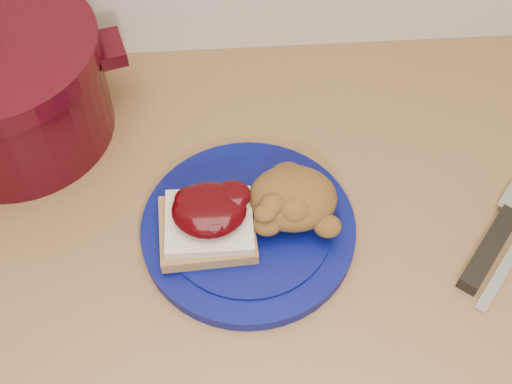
{
  "coord_description": "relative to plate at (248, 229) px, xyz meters",
  "views": [
    {
      "loc": [
        -0.04,
        1.1,
        1.52
      ],
      "look_at": [
        -0.02,
        1.51,
        0.95
      ],
      "focal_mm": 45.0,
      "sensor_mm": 36.0,
      "label": 1
    }
  ],
  "objects": [
    {
      "name": "plate",
      "position": [
        0.0,
        0.0,
        0.0
      ],
      "size": [
        0.25,
        0.25,
        0.02
      ],
      "primitive_type": "cylinder",
      "rotation": [
        0.0,
        0.0,
        -0.06
      ],
      "color": "#050A53",
      "rests_on": "wood_countertop"
    },
    {
      "name": "sandwich",
      "position": [
        -0.04,
        -0.01,
        0.03
      ],
      "size": [
        0.11,
        0.09,
        0.05
      ],
      "rotation": [
        0.0,
        0.0,
        -0.06
      ],
      "color": "olive",
      "rests_on": "plate"
    },
    {
      "name": "stuffing_mound",
      "position": [
        0.05,
        0.01,
        0.04
      ],
      "size": [
        0.1,
        0.09,
        0.05
      ],
      "primitive_type": "ellipsoid",
      "rotation": [
        0.0,
        0.0,
        -0.06
      ],
      "color": "brown",
      "rests_on": "plate"
    },
    {
      "name": "dutch_oven",
      "position": [
        -0.28,
        0.18,
        0.07
      ],
      "size": [
        0.31,
        0.31,
        0.16
      ],
      "rotation": [
        0.0,
        0.0,
        0.27
      ],
      "color": "#35050C",
      "rests_on": "wood_countertop"
    },
    {
      "name": "pepper_grinder",
      "position": [
        -0.25,
        0.18,
        0.05
      ],
      "size": [
        0.06,
        0.06,
        0.12
      ],
      "rotation": [
        0.0,
        0.0,
        0.28
      ],
      "color": "black",
      "rests_on": "wood_countertop"
    },
    {
      "name": "butter_knife",
      "position": [
        0.29,
        -0.05,
        -0.0
      ],
      "size": [
        0.11,
        0.13,
        0.0
      ],
      "primitive_type": "cube",
      "rotation": [
        0.0,
        0.0,
        0.86
      ],
      "color": "silver",
      "rests_on": "wood_countertop"
    },
    {
      "name": "base_cabinet",
      "position": [
        0.03,
        0.01,
        -0.48
      ],
      "size": [
        4.0,
        0.6,
        0.86
      ],
      "primitive_type": "cube",
      "color": "beige",
      "rests_on": "floor"
    },
    {
      "name": "chef_knife",
      "position": [
        0.29,
        -0.01,
        0.0
      ],
      "size": [
        0.22,
        0.26,
        0.02
      ],
      "rotation": [
        0.0,
        0.0,
        0.88
      ],
      "color": "black",
      "rests_on": "wood_countertop"
    }
  ]
}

